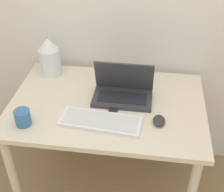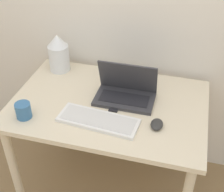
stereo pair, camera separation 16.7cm
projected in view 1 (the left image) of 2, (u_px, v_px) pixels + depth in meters
desk at (107, 116)px, 1.85m from camera, size 1.12×0.75×0.75m
laptop at (123, 90)px, 1.81m from camera, size 0.34×0.21×0.22m
keyboard at (101, 121)px, 1.65m from camera, size 0.44×0.19×0.02m
mouse at (159, 121)px, 1.64m from camera, size 0.06×0.09×0.03m
vase at (49, 57)px, 1.98m from camera, size 0.13×0.13×0.25m
mp3_player at (114, 109)px, 1.74m from camera, size 0.05×0.05×0.01m
mug at (23, 118)px, 1.62m from camera, size 0.08×0.08×0.09m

